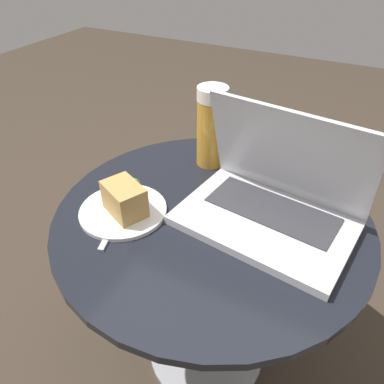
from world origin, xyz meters
name	(u,v)px	position (x,y,z in m)	size (l,w,h in m)	color
ground_plane	(206,350)	(0.00, 0.00, 0.00)	(6.00, 6.00, 0.00)	#382D23
table	(210,255)	(0.00, 0.00, 0.40)	(0.68, 0.68, 0.53)	#9E9EA3
laptop	(273,200)	(0.12, 0.04, 0.58)	(0.37, 0.27, 0.24)	silver
beer_glass	(212,127)	(-0.09, 0.19, 0.63)	(0.07, 0.07, 0.20)	gold
snack_plate	(124,203)	(-0.17, -0.08, 0.56)	(0.19, 0.19, 0.08)	white
fork	(118,217)	(-0.17, -0.10, 0.53)	(0.07, 0.17, 0.00)	#B2B2B7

